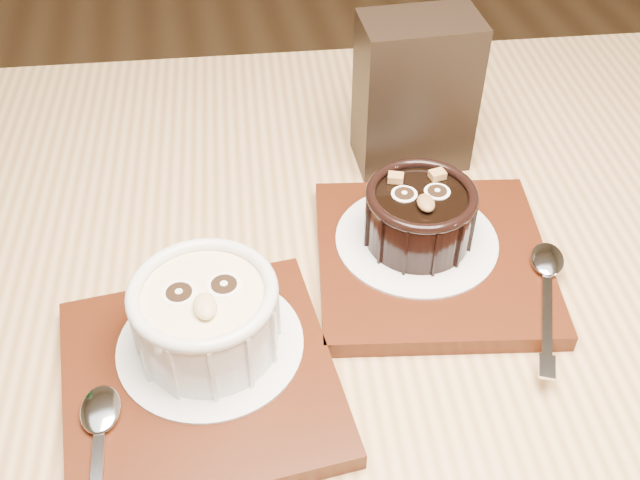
{
  "coord_description": "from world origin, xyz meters",
  "views": [
    {
      "loc": [
        -0.01,
        -0.21,
        1.18
      ],
      "look_at": [
        0.06,
        0.17,
        0.81
      ],
      "focal_mm": 42.0,
      "sensor_mm": 36.0,
      "label": 1
    }
  ],
  "objects_px": {
    "table": "(329,389)",
    "ramekin_white": "(206,314)",
    "condiment_stand": "(415,93)",
    "tray_left": "(200,380)",
    "tray_right": "(432,259)",
    "ramekin_dark": "(420,213)"
  },
  "relations": [
    {
      "from": "table",
      "to": "ramekin_white",
      "type": "relative_size",
      "value": 12.65
    },
    {
      "from": "table",
      "to": "condiment_stand",
      "type": "height_order",
      "value": "condiment_stand"
    },
    {
      "from": "tray_left",
      "to": "ramekin_white",
      "type": "bearing_deg",
      "value": 66.94
    },
    {
      "from": "table",
      "to": "ramekin_dark",
      "type": "relative_size",
      "value": 14.54
    },
    {
      "from": "ramekin_white",
      "to": "ramekin_dark",
      "type": "bearing_deg",
      "value": 20.9
    },
    {
      "from": "tray_left",
      "to": "condiment_stand",
      "type": "bearing_deg",
      "value": 46.75
    },
    {
      "from": "ramekin_white",
      "to": "condiment_stand",
      "type": "distance_m",
      "value": 0.29
    },
    {
      "from": "condiment_stand",
      "to": "tray_left",
      "type": "bearing_deg",
      "value": -133.25
    },
    {
      "from": "tray_right",
      "to": "condiment_stand",
      "type": "bearing_deg",
      "value": 81.23
    },
    {
      "from": "ramekin_white",
      "to": "ramekin_dark",
      "type": "xyz_separation_m",
      "value": [
        0.17,
        0.08,
        -0.0
      ]
    },
    {
      "from": "table",
      "to": "tray_right",
      "type": "bearing_deg",
      "value": 22.77
    },
    {
      "from": "ramekin_white",
      "to": "tray_right",
      "type": "xyz_separation_m",
      "value": [
        0.18,
        0.06,
        -0.04
      ]
    },
    {
      "from": "ramekin_white",
      "to": "ramekin_dark",
      "type": "relative_size",
      "value": 1.15
    },
    {
      "from": "tray_left",
      "to": "table",
      "type": "bearing_deg",
      "value": 23.91
    },
    {
      "from": "ramekin_white",
      "to": "tray_right",
      "type": "bearing_deg",
      "value": 15.36
    },
    {
      "from": "condiment_stand",
      "to": "table",
      "type": "bearing_deg",
      "value": -121.79
    },
    {
      "from": "ramekin_white",
      "to": "tray_right",
      "type": "relative_size",
      "value": 0.55
    },
    {
      "from": "tray_right",
      "to": "ramekin_dark",
      "type": "distance_m",
      "value": 0.04
    },
    {
      "from": "table",
      "to": "ramekin_white",
      "type": "bearing_deg",
      "value": -166.54
    },
    {
      "from": "tray_right",
      "to": "ramekin_dark",
      "type": "bearing_deg",
      "value": 118.73
    },
    {
      "from": "table",
      "to": "ramekin_white",
      "type": "xyz_separation_m",
      "value": [
        -0.09,
        -0.02,
        0.14
      ]
    },
    {
      "from": "table",
      "to": "tray_left",
      "type": "bearing_deg",
      "value": -156.09
    }
  ]
}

